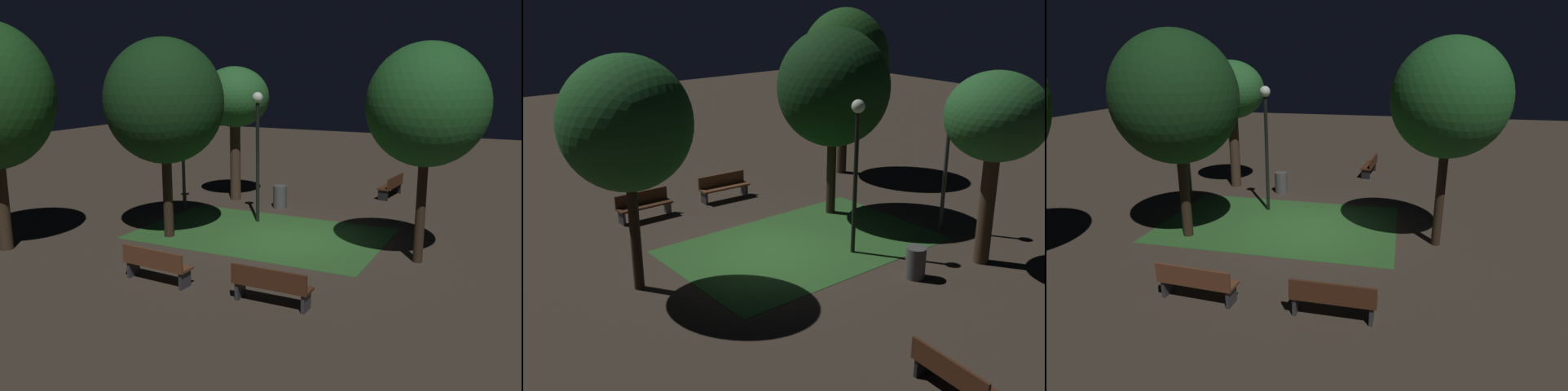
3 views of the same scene
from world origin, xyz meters
The scene contains 11 objects.
ground_plane centered at (0.00, 0.00, 0.00)m, with size 60.00×60.00×0.00m, color #3D3328.
grass_lawn centered at (-1.07, 0.23, 0.01)m, with size 7.57×4.79×0.01m, color #2D6028.
bench_lawn_edge centered at (-1.53, -4.63, 0.48)m, with size 1.83×0.60×0.88m.
bench_by_lamp centered at (1.53, -4.63, 0.48)m, with size 1.80×0.50×0.88m.
bench_path_side centered at (1.34, 7.26, 0.48)m, with size 0.65×1.84×0.88m.
tree_near_wall centered at (3.84, -0.28, 4.16)m, with size 3.10×3.10×5.76m.
tree_right_canopy centered at (-4.13, 4.12, 3.94)m, with size 2.64×2.64×5.17m.
tree_lawn_side centered at (-3.53, -1.27, 4.12)m, with size 3.53×3.53×5.98m.
lamp_post_near_wall centered at (-5.13, 1.98, 2.71)m, with size 0.36×0.36×3.91m.
lamp_post_plaza_west centered at (-1.84, 1.49, 2.97)m, with size 0.36×0.36×4.34m.
trash_bin centered at (-1.97, 3.63, 0.42)m, with size 0.51×0.51×0.84m, color #4C4C4C.
Camera 1 is at (6.41, -15.05, 5.05)m, focal length 38.82 mm.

